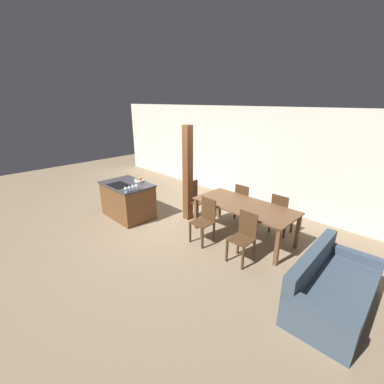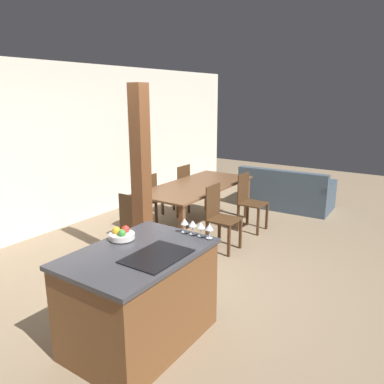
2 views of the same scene
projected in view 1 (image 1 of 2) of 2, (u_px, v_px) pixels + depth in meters
ground_plane at (169, 225)px, 6.23m from camera, size 16.00×16.00×0.00m
wall_back at (239, 154)px, 7.61m from camera, size 11.20×0.08×2.70m
kitchen_island at (128, 200)px, 6.56m from camera, size 1.31×0.90×0.90m
fruit_bowl at (139, 180)px, 6.52m from camera, size 0.24×0.24×0.11m
wine_glass_near at (125, 188)px, 5.75m from camera, size 0.08×0.08×0.14m
wine_glass_middle at (129, 187)px, 5.81m from camera, size 0.08×0.08×0.14m
wine_glass_far at (133, 186)px, 5.87m from camera, size 0.08×0.08×0.14m
wine_glass_end at (136, 185)px, 5.93m from camera, size 0.08×0.08×0.14m
dining_table at (244, 208)px, 5.45m from camera, size 2.16×0.98×0.77m
dining_chair_near_left at (205, 220)px, 5.36m from camera, size 0.40×0.40×0.95m
dining_chair_near_right at (244, 236)px, 4.71m from camera, size 0.40×0.40×0.95m
dining_chair_far_left at (244, 202)px, 6.31m from camera, size 0.40×0.40×0.95m
dining_chair_far_right at (281, 213)px, 5.66m from camera, size 0.40×0.40×0.95m
dining_chair_head_end at (195, 199)px, 6.48m from camera, size 0.40×0.40×0.95m
couch at (331, 290)px, 3.70m from camera, size 0.94×1.76×0.80m
timber_post at (188, 174)px, 6.19m from camera, size 0.18×0.18×2.33m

